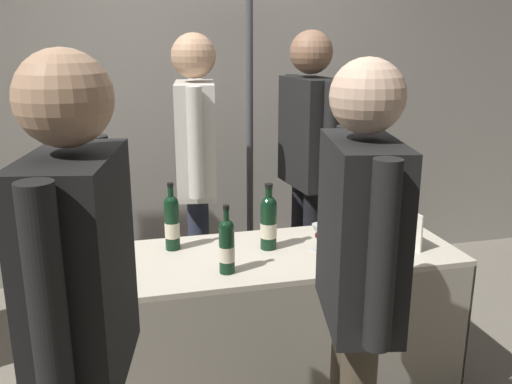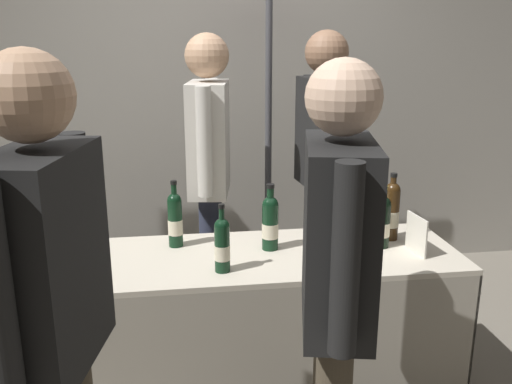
% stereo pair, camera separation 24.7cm
% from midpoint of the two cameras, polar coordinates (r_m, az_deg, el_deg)
% --- Properties ---
extents(back_partition, '(5.80, 0.12, 3.12)m').
position_cam_midpoint_polar(back_partition, '(4.06, -1.69, 13.25)').
color(back_partition, '#9E998E').
rests_on(back_partition, ground_plane).
extents(tasting_table, '(1.89, 0.63, 0.77)m').
position_cam_midpoint_polar(tasting_table, '(2.67, 2.70, -11.34)').
color(tasting_table, beige).
rests_on(tasting_table, ground_plane).
extents(featured_wine_bottle, '(0.08, 0.08, 0.32)m').
position_cam_midpoint_polar(featured_wine_bottle, '(2.59, 4.21, -3.13)').
color(featured_wine_bottle, black).
rests_on(featured_wine_bottle, tasting_table).
extents(display_bottle_0, '(0.07, 0.07, 0.32)m').
position_cam_midpoint_polar(display_bottle_0, '(2.63, -5.71, -2.82)').
color(display_bottle_0, black).
rests_on(display_bottle_0, tasting_table).
extents(display_bottle_1, '(0.08, 0.08, 0.30)m').
position_cam_midpoint_polar(display_bottle_1, '(2.71, 15.43, -2.91)').
color(display_bottle_1, black).
rests_on(display_bottle_1, tasting_table).
extents(display_bottle_2, '(0.07, 0.07, 0.30)m').
position_cam_midpoint_polar(display_bottle_2, '(2.34, -0.50, -5.46)').
color(display_bottle_2, black).
rests_on(display_bottle_2, tasting_table).
extents(display_bottle_3, '(0.08, 0.08, 0.34)m').
position_cam_midpoint_polar(display_bottle_3, '(2.82, 16.27, -1.86)').
color(display_bottle_3, '#38230F').
rests_on(display_bottle_3, tasting_table).
extents(wine_glass_near_vendor, '(0.07, 0.07, 0.13)m').
position_cam_midpoint_polar(wine_glass_near_vendor, '(2.59, 9.43, -4.42)').
color(wine_glass_near_vendor, silver).
rests_on(wine_glass_near_vendor, tasting_table).
extents(brochure_stand, '(0.03, 0.18, 0.18)m').
position_cam_midpoint_polar(brochure_stand, '(2.70, 18.78, -4.20)').
color(brochure_stand, silver).
rests_on(brochure_stand, tasting_table).
extents(vendor_presenter, '(0.27, 0.59, 1.76)m').
position_cam_midpoint_polar(vendor_presenter, '(3.13, -2.59, 3.36)').
color(vendor_presenter, '#2D3347').
rests_on(vendor_presenter, ground_plane).
extents(vendor_assistant, '(0.25, 0.61, 1.78)m').
position_cam_midpoint_polar(vendor_assistant, '(3.25, 9.13, 3.89)').
color(vendor_assistant, black).
rests_on(vendor_assistant, ground_plane).
extents(taster_foreground_right, '(0.30, 0.61, 1.69)m').
position_cam_midpoint_polar(taster_foreground_right, '(1.82, 12.20, -7.96)').
color(taster_foreground_right, '#4C4233').
rests_on(taster_foreground_right, ground_plane).
extents(taster_foreground_left, '(0.29, 0.59, 1.72)m').
position_cam_midpoint_polar(taster_foreground_left, '(1.59, -16.30, -11.08)').
color(taster_foreground_left, '#4C4233').
rests_on(taster_foreground_left, ground_plane).
extents(booth_signpost, '(0.53, 0.04, 2.14)m').
position_cam_midpoint_polar(booth_signpost, '(3.56, 3.30, 8.45)').
color(booth_signpost, '#47474C').
rests_on(booth_signpost, ground_plane).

